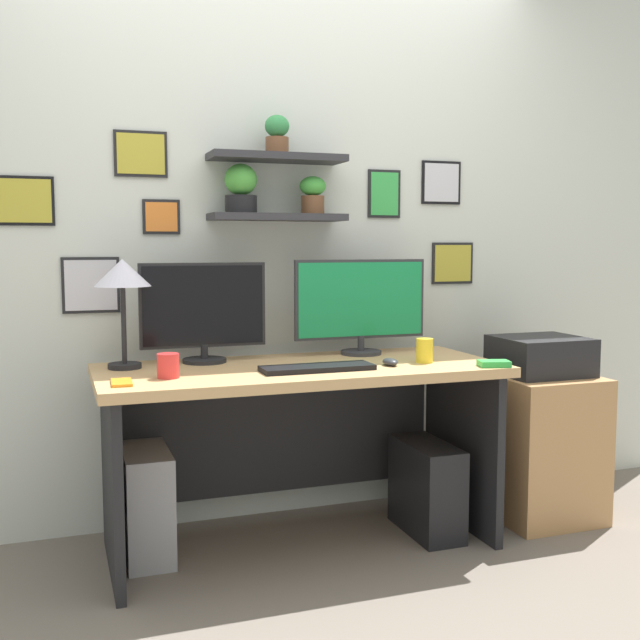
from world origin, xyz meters
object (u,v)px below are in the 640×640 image
(desk_lamp, at_px, (123,279))
(coffee_mug, at_px, (168,366))
(cell_phone, at_px, (122,382))
(computer_tower_right, at_px, (427,488))
(scissors_tray, at_px, (494,364))
(printer, at_px, (540,356))
(computer_tower_left, at_px, (146,502))
(desk, at_px, (297,414))
(monitor_right, at_px, (361,304))
(computer_mouse, at_px, (390,362))
(monitor_left, at_px, (203,311))
(drawer_cabinet, at_px, (538,445))
(keyboard, at_px, (317,368))
(pen_cup, at_px, (425,351))

(desk_lamp, height_order, coffee_mug, desk_lamp)
(cell_phone, height_order, computer_tower_right, cell_phone)
(desk_lamp, bearing_deg, scissors_tray, -17.68)
(scissors_tray, distance_m, printer, 0.49)
(coffee_mug, xyz_separation_m, computer_tower_left, (-0.07, 0.23, -0.58))
(desk, xyz_separation_m, printer, (1.13, -0.06, 0.20))
(monitor_right, height_order, computer_tower_right, monitor_right)
(desk_lamp, bearing_deg, cell_phone, -96.90)
(computer_mouse, height_order, computer_tower_right, computer_mouse)
(monitor_left, distance_m, computer_tower_right, 1.21)
(computer_mouse, xyz_separation_m, coffee_mug, (-0.88, 0.01, 0.03))
(computer_mouse, distance_m, drawer_cabinet, 0.91)
(monitor_right, relative_size, computer_mouse, 6.74)
(cell_phone, bearing_deg, desk_lamp, 85.84)
(monitor_left, height_order, keyboard, monitor_left)
(desk, relative_size, computer_tower_left, 3.73)
(coffee_mug, bearing_deg, monitor_left, 59.34)
(keyboard, height_order, computer_mouse, computer_mouse)
(pen_cup, height_order, drawer_cabinet, pen_cup)
(coffee_mug, xyz_separation_m, drawer_cabinet, (1.67, 0.10, -0.47))
(computer_tower_left, bearing_deg, computer_mouse, -14.05)
(monitor_left, height_order, desk_lamp, desk_lamp)
(scissors_tray, height_order, printer, printer)
(cell_phone, distance_m, coffee_mug, 0.19)
(keyboard, bearing_deg, coffee_mug, 177.56)
(computer_mouse, relative_size, cell_phone, 0.64)
(coffee_mug, xyz_separation_m, computer_tower_right, (1.10, 0.07, -0.60))
(monitor_left, xyz_separation_m, pen_cup, (0.85, -0.32, -0.16))
(computer_mouse, distance_m, computer_tower_right, 0.62)
(scissors_tray, distance_m, computer_tower_left, 1.49)
(printer, bearing_deg, desk, 176.72)
(coffee_mug, bearing_deg, scissors_tray, -7.69)
(desk_lamp, xyz_separation_m, drawer_cabinet, (1.80, -0.17, -0.77))
(monitor_right, distance_m, computer_mouse, 0.40)
(desk_lamp, relative_size, computer_tower_left, 0.99)
(monitor_right, xyz_separation_m, cell_phone, (-1.06, -0.39, -0.22))
(monitor_left, bearing_deg, computer_tower_left, -158.59)
(coffee_mug, distance_m, scissors_tray, 1.27)
(keyboard, bearing_deg, computer_mouse, 2.26)
(desk_lamp, height_order, computer_tower_right, desk_lamp)
(keyboard, distance_m, desk_lamp, 0.83)
(drawer_cabinet, bearing_deg, keyboard, -173.62)
(drawer_cabinet, relative_size, printer, 1.71)
(desk, height_order, cell_phone, cell_phone)
(scissors_tray, bearing_deg, drawer_cabinet, 33.24)
(scissors_tray, bearing_deg, pen_cup, 139.74)
(keyboard, xyz_separation_m, printer, (1.11, 0.12, -0.02))
(drawer_cabinet, height_order, computer_tower_left, drawer_cabinet)
(scissors_tray, height_order, computer_tower_left, scissors_tray)
(keyboard, bearing_deg, computer_tower_left, 158.50)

